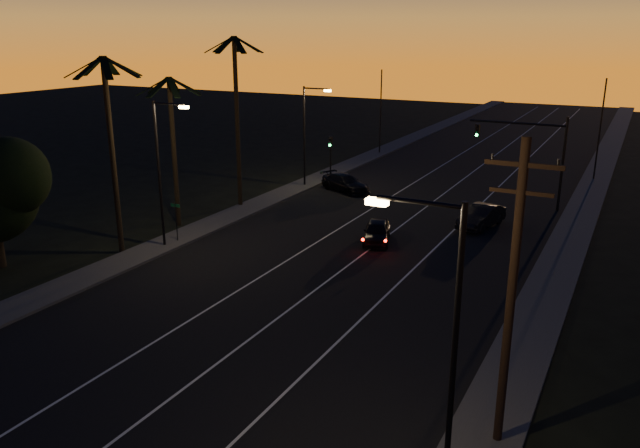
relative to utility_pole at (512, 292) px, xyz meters
The scene contains 21 objects.
road 23.72m from the utility_pole, 120.11° to the left, with size 20.00×170.00×0.01m, color black.
sidewalk_left 30.78m from the utility_pole, 138.74° to the left, with size 2.40×170.00×0.16m, color #333431.
sidewalk_right 20.68m from the utility_pole, 91.15° to the left, with size 2.40×170.00×0.16m, color #333431.
lane_stripe_left 25.32m from the utility_pole, 126.13° to the left, with size 0.12×160.00×0.01m, color silver.
lane_stripe_mid 23.48m from the utility_pole, 119.03° to the left, with size 0.12×160.00×0.01m, color silver.
lane_stripe_right 22.04m from the utility_pole, 110.81° to the left, with size 0.12×160.00×0.01m, color silver.
palm_near 25.55m from the utility_pole, 161.71° to the left, with size 4.25×4.16×11.53m.
palm_mid 28.49m from the utility_pole, 150.55° to the left, with size 4.25×4.16×10.03m.
palm_far 31.17m from the utility_pole, 139.96° to the left, with size 4.25×4.16×12.53m.
streetlight_left_near 24.44m from the utility_pole, 155.85° to the left, with size 2.55×0.26×9.00m.
streetlight_left_far 35.79m from the utility_pole, 128.52° to the left, with size 2.55×0.26×8.50m.
streetlight_right_near 4.10m from the utility_pole, 102.67° to the right, with size 2.55×0.26×9.00m.
street_sign 25.22m from the utility_pole, 153.85° to the left, with size 0.70×0.06×2.60m.
utility_pole is the anchor object (origin of this frame).
signal_mast 30.33m from the utility_pole, 98.47° to the left, with size 7.10×0.41×7.00m.
signal_post 36.74m from the utility_pole, 125.13° to the left, with size 0.28×0.37×4.20m.
far_pole_left 50.36m from the utility_pole, 116.67° to the left, with size 0.14×0.14×9.00m, color black.
far_pole_right 42.01m from the utility_pole, 90.82° to the left, with size 0.14×0.14×9.00m, color black.
lead_car 20.91m from the utility_pole, 123.61° to the left, with size 2.87×4.68×1.35m.
right_car 24.44m from the utility_pole, 104.93° to the left, with size 2.52×4.79×1.50m.
cross_car 34.03m from the utility_pole, 123.74° to the left, with size 5.18×3.76×1.39m.
Camera 1 is at (14.48, -7.98, 12.77)m, focal length 35.00 mm.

